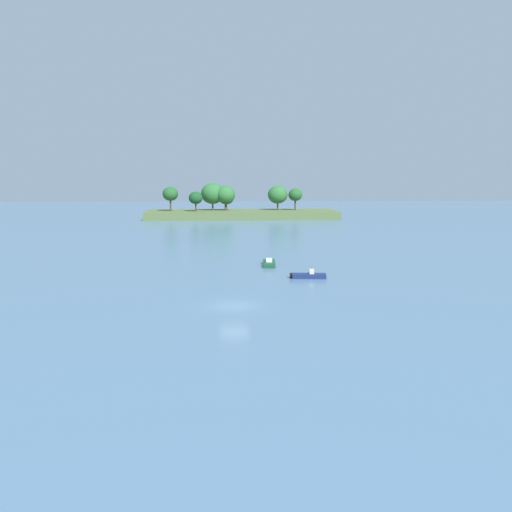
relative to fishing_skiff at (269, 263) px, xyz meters
name	(u,v)px	position (x,y,z in m)	size (l,w,h in m)	color
ground_plane	(234,306)	(-5.13, -21.16, -0.27)	(400.00, 400.00, 0.00)	slate
treeline_island	(238,208)	(-0.81, 79.30, 2.36)	(51.45, 16.39, 9.47)	#566B3D
fishing_skiff	(269,263)	(0.00, 0.00, 0.00)	(1.87, 4.93, 0.99)	#19472D
small_motorboat	(309,276)	(3.61, -8.88, 0.01)	(4.11, 1.70, 1.00)	navy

